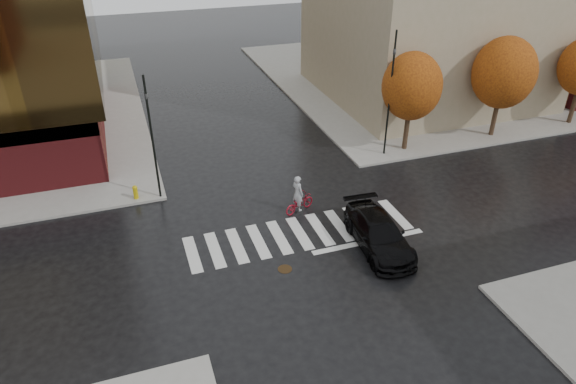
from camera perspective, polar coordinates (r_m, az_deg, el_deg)
name	(u,v)px	position (r m, az deg, el deg)	size (l,w,h in m)	color
ground	(303,239)	(25.91, 1.69, -5.19)	(120.00, 120.00, 0.00)	black
sidewalk_ne	(433,74)	(51.91, 15.85, 12.46)	(30.00, 30.00, 0.15)	gray
crosswalk	(300,233)	(26.29, 1.31, -4.58)	(12.00, 3.00, 0.01)	silver
tree_ne_a	(412,86)	(33.97, 13.60, 11.34)	(3.80, 3.80, 6.50)	#302315
tree_ne_b	(504,73)	(38.01, 22.89, 12.09)	(4.20, 4.20, 6.89)	#302315
sedan	(379,234)	(25.30, 10.04, -4.57)	(2.15, 5.30, 1.54)	black
cyclist	(299,199)	(27.65, 1.20, -0.83)	(2.02, 1.35, 2.17)	maroon
traffic_light_nw	(151,131)	(28.22, -14.96, 6.53)	(0.19, 0.16, 7.05)	black
traffic_light_ne	(391,85)	(32.82, 11.37, 11.53)	(0.22, 0.24, 7.99)	black
fire_hydrant	(135,191)	(29.92, -16.60, 0.07)	(0.29, 0.29, 0.81)	#BDA30B
manhole	(285,269)	(23.96, -0.35, -8.55)	(0.67, 0.67, 0.01)	#3E2B16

